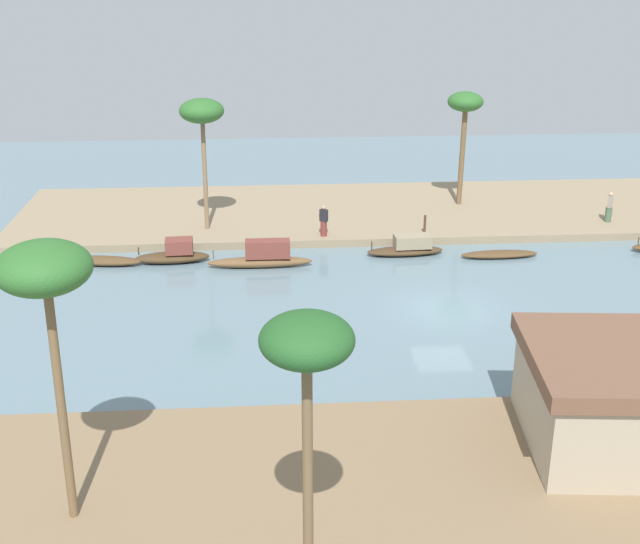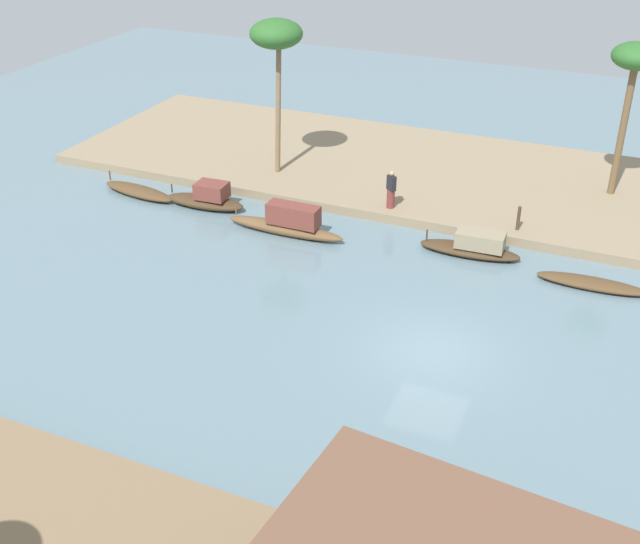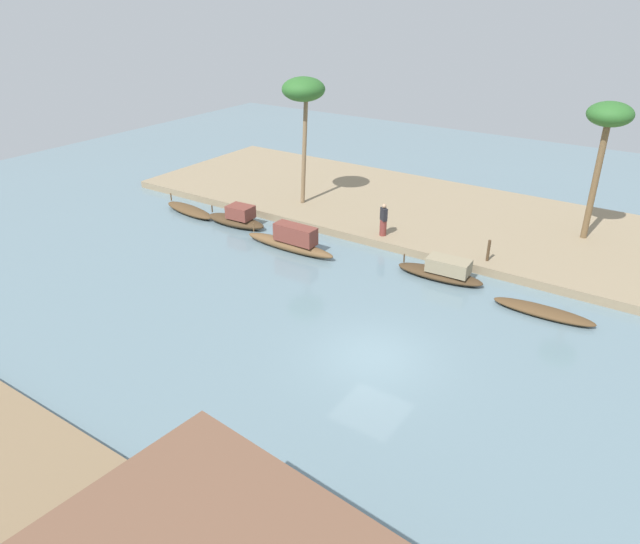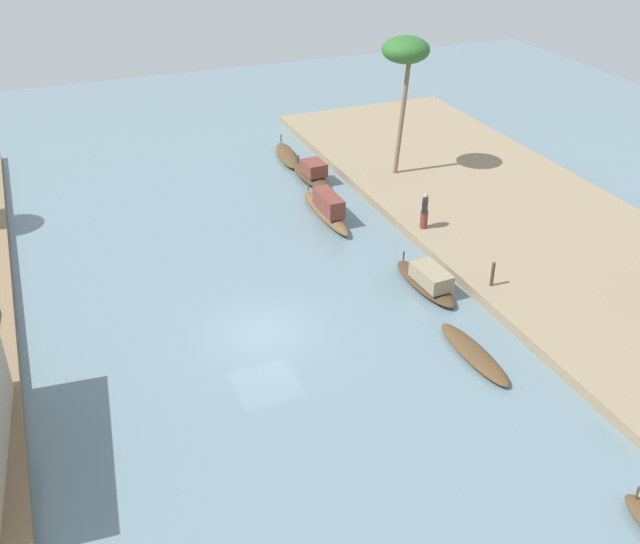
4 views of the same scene
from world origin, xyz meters
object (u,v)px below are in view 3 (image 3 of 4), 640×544
sampan_open_hull (237,218)px  mooring_post (488,250)px  sampan_upstream_small (543,311)px  palm_tree_left_far (303,92)px  palm_tree_left_near (609,121)px  sampan_with_tall_canopy (443,271)px  sampan_foreground (189,210)px  sampan_near_left_bank (292,241)px  person_by_mooring (383,221)px

sampan_open_hull → mooring_post: bearing=-172.8°
sampan_upstream_small → palm_tree_left_far: palm_tree_left_far is taller
sampan_upstream_small → mooring_post: size_ratio=3.92×
sampan_open_hull → palm_tree_left_near: 19.47m
sampan_open_hull → mooring_post: size_ratio=3.70×
sampan_with_tall_canopy → sampan_foreground: (15.91, 0.39, -0.20)m
sampan_with_tall_canopy → sampan_near_left_bank: sampan_near_left_bank is taller
person_by_mooring → palm_tree_left_far: 8.85m
person_by_mooring → mooring_post: 5.62m
sampan_upstream_small → mooring_post: mooring_post is taller
sampan_foreground → mooring_post: mooring_post is taller
sampan_open_hull → sampan_foreground: (3.66, 0.12, -0.23)m
mooring_post → palm_tree_left_far: (12.09, -2.05, 5.91)m
sampan_foreground → sampan_upstream_small: bearing=-172.6°
sampan_with_tall_canopy → sampan_foreground: bearing=-1.4°
sampan_upstream_small → palm_tree_left_near: bearing=-89.6°
mooring_post → sampan_foreground: bearing=8.6°
sampan_upstream_small → sampan_near_left_bank: size_ratio=0.77×
sampan_upstream_small → person_by_mooring: bearing=-19.2°
sampan_foreground → mooring_post: bearing=-163.0°
sampan_foreground → palm_tree_left_near: 22.80m
person_by_mooring → palm_tree_left_near: (-8.82, -5.46, 5.22)m
sampan_open_hull → mooring_post: 13.79m
sampan_open_hull → palm_tree_left_near: palm_tree_left_near is taller
sampan_upstream_small → sampan_foreground: (20.65, -0.36, 0.04)m
sampan_upstream_small → mooring_post: 4.60m
sampan_foreground → palm_tree_left_far: palm_tree_left_far is taller
person_by_mooring → palm_tree_left_near: palm_tree_left_near is taller
sampan_foreground → person_by_mooring: 11.92m
sampan_with_tall_canopy → sampan_near_left_bank: size_ratio=0.78×
sampan_with_tall_canopy → sampan_foreground: 15.91m
sampan_foreground → palm_tree_left_near: bearing=-150.0°
sampan_open_hull → sampan_foreground: bearing=-1.3°
sampan_near_left_bank → person_by_mooring: (-3.36, -3.50, 0.65)m
sampan_open_hull → sampan_upstream_small: bearing=175.2°
person_by_mooring → sampan_foreground: bearing=-131.3°
sampan_foreground → person_by_mooring: bearing=-159.0°
sampan_foreground → palm_tree_left_near: size_ratio=0.61×
mooring_post → palm_tree_left_near: palm_tree_left_near is taller
sampan_foreground → sampan_open_hull: bearing=-169.7°
sampan_upstream_small → palm_tree_left_near: (0.23, -8.41, 6.23)m
palm_tree_left_near → mooring_post: bearing=59.5°
mooring_post → palm_tree_left_far: 13.61m
sampan_foreground → mooring_post: size_ratio=3.99×
sampan_with_tall_canopy → sampan_foreground: size_ratio=0.99×
sampan_near_left_bank → palm_tree_left_far: 8.97m
sampan_near_left_bank → sampan_foreground: 8.29m
sampan_open_hull → palm_tree_left_far: (-1.46, -4.54, 6.40)m
sampan_foreground → palm_tree_left_near: (-20.42, -8.05, 6.19)m
palm_tree_left_far → person_by_mooring: bearing=162.3°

